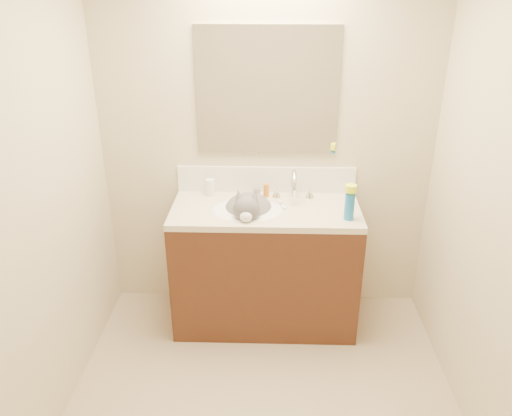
# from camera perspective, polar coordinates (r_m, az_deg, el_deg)

# --- Properties ---
(room_shell) EXTENTS (2.24, 2.54, 2.52)m
(room_shell) POSITION_cam_1_polar(r_m,az_deg,el_deg) (2.03, 0.91, 4.64)
(room_shell) COLOR #C4B592
(room_shell) RESTS_ON ground
(vanity_cabinet) EXTENTS (1.20, 0.55, 0.82)m
(vanity_cabinet) POSITION_cam_1_polar(r_m,az_deg,el_deg) (3.38, 1.05, -6.91)
(vanity_cabinet) COLOR #402012
(vanity_cabinet) RESTS_ON ground
(counter_slab) EXTENTS (1.20, 0.55, 0.04)m
(counter_slab) POSITION_cam_1_polar(r_m,az_deg,el_deg) (3.18, 1.11, -0.29)
(counter_slab) COLOR beige
(counter_slab) RESTS_ON vanity_cabinet
(basin) EXTENTS (0.45, 0.36, 0.14)m
(basin) POSITION_cam_1_polar(r_m,az_deg,el_deg) (3.18, -1.07, -1.31)
(basin) COLOR white
(basin) RESTS_ON vanity_cabinet
(faucet) EXTENTS (0.28, 0.20, 0.21)m
(faucet) POSITION_cam_1_polar(r_m,az_deg,el_deg) (3.27, 4.32, 2.37)
(faucet) COLOR silver
(faucet) RESTS_ON counter_slab
(cat) EXTENTS (0.36, 0.44, 0.34)m
(cat) POSITION_cam_1_polar(r_m,az_deg,el_deg) (3.17, -0.87, -0.39)
(cat) COLOR #545154
(cat) RESTS_ON basin
(backsplash) EXTENTS (1.20, 0.02, 0.18)m
(backsplash) POSITION_cam_1_polar(r_m,az_deg,el_deg) (3.38, 1.18, 3.29)
(backsplash) COLOR silver
(backsplash) RESTS_ON counter_slab
(mirror) EXTENTS (0.90, 0.02, 0.80)m
(mirror) POSITION_cam_1_polar(r_m,az_deg,el_deg) (3.21, 1.27, 13.14)
(mirror) COLOR white
(mirror) RESTS_ON room_shell
(pill_bottle) EXTENTS (0.08, 0.08, 0.11)m
(pill_bottle) POSITION_cam_1_polar(r_m,az_deg,el_deg) (3.35, -5.26, 2.38)
(pill_bottle) COLOR white
(pill_bottle) RESTS_ON counter_slab
(pill_label) EXTENTS (0.08, 0.08, 0.04)m
(pill_label) POSITION_cam_1_polar(r_m,az_deg,el_deg) (3.36, -5.25, 2.20)
(pill_label) COLOR #D75E23
(pill_label) RESTS_ON pill_bottle
(silver_jar) EXTENTS (0.05, 0.05, 0.05)m
(silver_jar) POSITION_cam_1_polar(r_m,az_deg,el_deg) (3.33, 0.06, 1.77)
(silver_jar) COLOR #B7B7BC
(silver_jar) RESTS_ON counter_slab
(amber_bottle) EXTENTS (0.04, 0.04, 0.09)m
(amber_bottle) POSITION_cam_1_polar(r_m,az_deg,el_deg) (3.32, 1.17, 2.06)
(amber_bottle) COLOR orange
(amber_bottle) RESTS_ON counter_slab
(toothbrush) EXTENTS (0.06, 0.15, 0.01)m
(toothbrush) POSITION_cam_1_polar(r_m,az_deg,el_deg) (3.21, 2.93, 0.44)
(toothbrush) COLOR white
(toothbrush) RESTS_ON counter_slab
(toothbrush_head) EXTENTS (0.02, 0.03, 0.01)m
(toothbrush_head) POSITION_cam_1_polar(r_m,az_deg,el_deg) (3.21, 2.93, 0.47)
(toothbrush_head) COLOR #628DD1
(toothbrush_head) RESTS_ON counter_slab
(spray_can) EXTENTS (0.06, 0.06, 0.16)m
(spray_can) POSITION_cam_1_polar(r_m,az_deg,el_deg) (3.04, 10.62, 0.15)
(spray_can) COLOR #196AB0
(spray_can) RESTS_ON counter_slab
(spray_cap) EXTENTS (0.07, 0.07, 0.04)m
(spray_cap) POSITION_cam_1_polar(r_m,az_deg,el_deg) (2.99, 10.80, 2.23)
(spray_cap) COLOR #E4FF1A
(spray_cap) RESTS_ON spray_can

